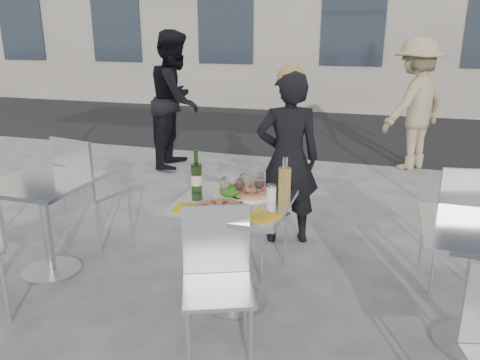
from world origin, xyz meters
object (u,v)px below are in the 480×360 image
(carafe, at_px, (285,183))
(wine_bottle, at_px, (197,176))
(pizza_near, at_px, (218,208))
(chair_far, at_px, (249,210))
(woman_diner, at_px, (288,159))
(side_chair_rfar, at_px, (464,218))
(napkin_left, at_px, (189,208))
(pizza_far, at_px, (251,193))
(chair_near, at_px, (217,270))
(main_table, at_px, (233,231))
(napkin_right, at_px, (261,216))
(pedestrian_b, at_px, (415,105))
(side_chair_lfar, at_px, (86,184))
(wineglass_red_a, at_px, (240,185))
(wineglass_white_b, at_px, (244,180))
(wineglass_white_a, at_px, (224,184))
(sugar_shaker, at_px, (271,192))
(wineglass_red_b, at_px, (260,184))
(salad_plate, at_px, (231,192))
(pedestrian_a, at_px, (176,100))

(carafe, bearing_deg, wine_bottle, -177.70)
(pizza_near, height_order, wine_bottle, wine_bottle)
(chair_far, xyz_separation_m, woman_diner, (0.14, 0.70, 0.23))
(wine_bottle, bearing_deg, side_chair_rfar, 17.34)
(wine_bottle, bearing_deg, napkin_left, -76.59)
(chair_far, height_order, pizza_far, chair_far)
(chair_near, xyz_separation_m, side_chair_rfar, (1.41, 1.12, 0.05))
(main_table, bearing_deg, chair_near, -82.72)
(side_chair_rfar, bearing_deg, carafe, 15.21)
(napkin_left, bearing_deg, carafe, 23.88)
(carafe, xyz_separation_m, napkin_right, (-0.07, -0.32, -0.11))
(side_chair_rfar, height_order, pedestrian_b, pedestrian_b)
(napkin_left, bearing_deg, wine_bottle, 96.41)
(pizza_far, bearing_deg, pizza_near, -109.01)
(main_table, height_order, carafe, carafe)
(side_chair_rfar, relative_size, napkin_left, 4.74)
(woman_diner, bearing_deg, carafe, 81.11)
(side_chair_lfar, bearing_deg, carafe, -179.15)
(wineglass_red_a, bearing_deg, wineglass_white_b, 95.20)
(side_chair_lfar, height_order, pizza_near, side_chair_lfar)
(chair_near, bearing_deg, wineglass_white_a, 81.73)
(side_chair_rfar, distance_m, sugar_shaker, 1.38)
(side_chair_lfar, xyz_separation_m, wineglass_red_b, (1.62, -0.40, 0.28))
(chair_far, xyz_separation_m, pizza_near, (-0.02, -0.62, 0.24))
(pedestrian_b, height_order, wineglass_red_a, pedestrian_b)
(side_chair_lfar, height_order, wineglass_white_b, side_chair_lfar)
(pizza_near, distance_m, wineglass_white_a, 0.21)
(wineglass_white_a, bearing_deg, napkin_right, -35.35)
(wineglass_white_b, bearing_deg, chair_near, -87.41)
(salad_plate, relative_size, wineglass_red_b, 1.40)
(pedestrian_b, xyz_separation_m, napkin_right, (-1.01, -4.21, -0.13))
(chair_far, height_order, napkin_right, chair_far)
(chair_near, relative_size, side_chair_lfar, 0.87)
(pedestrian_b, relative_size, napkin_left, 8.77)
(pedestrian_b, xyz_separation_m, sugar_shaker, (-1.02, -3.91, -0.08))
(napkin_left, height_order, napkin_right, same)
(carafe, bearing_deg, side_chair_lfar, 168.52)
(chair_far, height_order, sugar_shaker, chair_far)
(wineglass_red_a, bearing_deg, pedestrian_a, 121.30)
(pedestrian_b, bearing_deg, wine_bottle, 14.56)
(wineglass_white_b, distance_m, wineglass_red_b, 0.13)
(main_table, xyz_separation_m, wineglass_red_a, (0.04, 0.01, 0.32))
(pizza_far, bearing_deg, chair_near, -91.26)
(side_chair_lfar, height_order, napkin_left, side_chair_lfar)
(side_chair_lfar, distance_m, wine_bottle, 1.27)
(pedestrian_a, distance_m, salad_plate, 3.60)
(wineglass_white_b, relative_size, napkin_right, 0.64)
(wineglass_red_a, xyz_separation_m, napkin_left, (-0.26, -0.21, -0.11))
(pizza_far, height_order, carafe, carafe)
(chair_far, xyz_separation_m, salad_plate, (-0.02, -0.37, 0.26))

